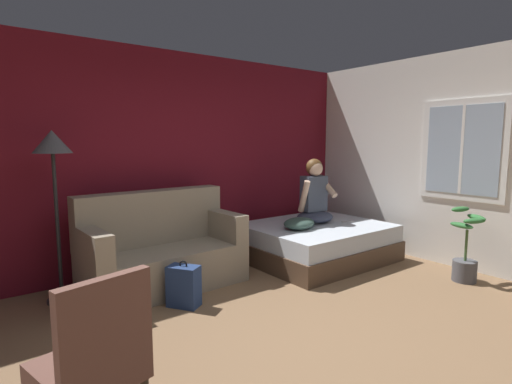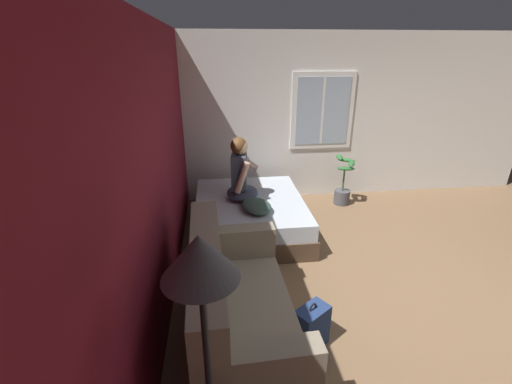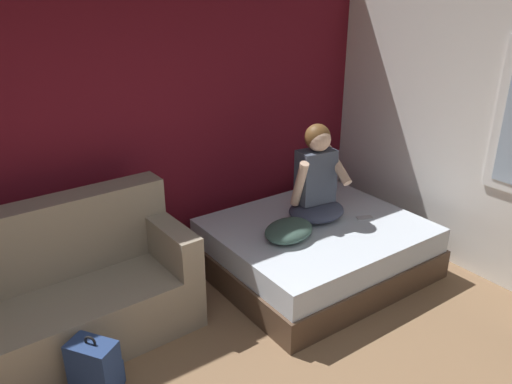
% 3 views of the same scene
% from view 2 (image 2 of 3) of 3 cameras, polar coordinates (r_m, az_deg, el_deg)
% --- Properties ---
extents(ground_plane, '(40.00, 40.00, 0.00)m').
position_cam_2_polar(ground_plane, '(4.10, 27.98, -16.78)').
color(ground_plane, brown).
extents(wall_back_accent, '(11.04, 0.16, 2.70)m').
position_cam_2_polar(wall_back_accent, '(2.79, -18.65, -1.27)').
color(wall_back_accent, maroon).
rests_on(wall_back_accent, ground).
extents(wall_side_with_window, '(0.19, 6.74, 2.70)m').
position_cam_2_polar(wall_side_with_window, '(6.09, 14.29, 11.87)').
color(wall_side_with_window, silver).
rests_on(wall_side_with_window, ground).
extents(bed, '(1.82, 1.54, 0.48)m').
position_cam_2_polar(bed, '(4.90, -1.07, -3.87)').
color(bed, '#4C3828').
rests_on(bed, ground).
extents(couch, '(1.73, 0.88, 1.04)m').
position_cam_2_polar(couch, '(3.05, -3.39, -19.11)').
color(couch, gray).
rests_on(couch, ground).
extents(person_seated, '(0.57, 0.50, 0.88)m').
position_cam_2_polar(person_seated, '(4.71, -2.56, 2.96)').
color(person_seated, '#383D51').
rests_on(person_seated, bed).
extents(backpack, '(0.34, 0.35, 0.46)m').
position_cam_2_polar(backpack, '(3.23, 9.07, -21.37)').
color(backpack, navy).
rests_on(backpack, ground).
extents(throw_pillow, '(0.57, 0.49, 0.14)m').
position_cam_2_polar(throw_pillow, '(4.43, 0.11, -2.35)').
color(throw_pillow, '#385147').
rests_on(throw_pillow, bed).
extents(cell_phone, '(0.16, 0.12, 0.01)m').
position_cam_2_polar(cell_phone, '(5.20, 0.14, 0.81)').
color(cell_phone, '#B7B7BC').
rests_on(cell_phone, bed).
extents(floor_lamp, '(0.36, 0.36, 1.70)m').
position_cam_2_polar(floor_lamp, '(1.63, -9.04, -15.36)').
color(floor_lamp, black).
rests_on(floor_lamp, ground).
extents(potted_plant, '(0.39, 0.37, 0.85)m').
position_cam_2_polar(potted_plant, '(5.88, 14.29, 0.81)').
color(potted_plant, '#4C4C51').
rests_on(potted_plant, ground).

